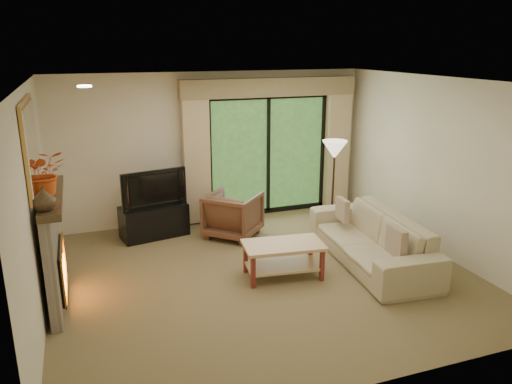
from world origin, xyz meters
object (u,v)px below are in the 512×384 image
object	(u,v)px
armchair	(233,215)
sofa	(371,239)
media_console	(154,221)
coffee_table	(283,260)

from	to	relation	value
armchair	sofa	xyz separation A→B (m)	(1.56, -1.64, -0.01)
media_console	armchair	xyz separation A→B (m)	(1.22, -0.42, 0.10)
armchair	sofa	distance (m)	2.26
armchair	sofa	world-z (taller)	armchair
armchair	sofa	bearing A→B (deg)	176.77
media_console	sofa	bearing A→B (deg)	-47.40
media_console	coffee_table	xyz separation A→B (m)	(1.41, -2.08, -0.03)
coffee_table	media_console	bearing A→B (deg)	131.06
coffee_table	sofa	bearing A→B (deg)	7.86
media_console	sofa	distance (m)	3.47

